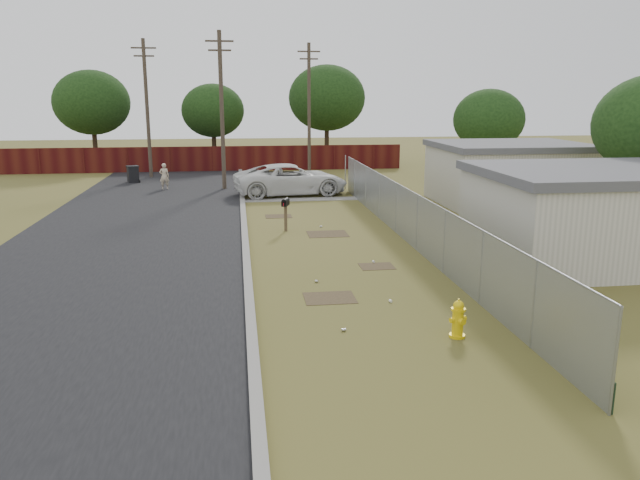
{
  "coord_description": "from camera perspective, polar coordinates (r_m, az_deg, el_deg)",
  "views": [
    {
      "loc": [
        -3.22,
        -21.15,
        5.46
      ],
      "look_at": [
        -0.76,
        -2.66,
        1.1
      ],
      "focal_mm": 35.0,
      "sensor_mm": 36.0,
      "label": 1
    }
  ],
  "objects": [
    {
      "name": "fire_hydrant",
      "position": [
        14.75,
        12.51,
        -7.1
      ],
      "size": [
        0.46,
        0.46,
        0.92
      ],
      "color": "yellow",
      "rests_on": "ground"
    },
    {
      "name": "chainlink_fence",
      "position": [
        23.53,
        8.21,
        1.59
      ],
      "size": [
        0.1,
        27.06,
        2.02
      ],
      "color": "gray",
      "rests_on": "ground"
    },
    {
      "name": "houses",
      "position": [
        27.78,
        20.28,
        4.27
      ],
      "size": [
        9.3,
        17.24,
        3.1
      ],
      "color": "beige",
      "rests_on": "ground"
    },
    {
      "name": "street",
      "position": [
        29.91,
        -14.25,
        2.26
      ],
      "size": [
        15.1,
        60.0,
        0.12
      ],
      "color": "black",
      "rests_on": "ground"
    },
    {
      "name": "pedestrian",
      "position": [
        37.95,
        -14.05,
        5.67
      ],
      "size": [
        0.58,
        0.4,
        1.54
      ],
      "primitive_type": "imported",
      "rotation": [
        0.0,
        0.0,
        3.2
      ],
      "color": "beige",
      "rests_on": "ground"
    },
    {
      "name": "pickup_truck",
      "position": [
        34.77,
        -2.68,
        5.55
      ],
      "size": [
        6.61,
        3.8,
        1.74
      ],
      "primitive_type": "imported",
      "rotation": [
        0.0,
        0.0,
        1.72
      ],
      "color": "silver",
      "rests_on": "ground"
    },
    {
      "name": "privacy_fence",
      "position": [
        46.46,
        -11.06,
        7.28
      ],
      "size": [
        30.0,
        0.12,
        1.8
      ],
      "primitive_type": "cube",
      "color": "#47150F",
      "rests_on": "ground"
    },
    {
      "name": "ground",
      "position": [
        22.08,
        1.04,
        -1.16
      ],
      "size": [
        120.0,
        120.0,
        0.0
      ],
      "primitive_type": "plane",
      "color": "brown",
      "rests_on": "ground"
    },
    {
      "name": "mailbox",
      "position": [
        25.37,
        -3.17,
        3.19
      ],
      "size": [
        0.38,
        0.59,
        1.37
      ],
      "color": "brown",
      "rests_on": "ground"
    },
    {
      "name": "scattered_litter",
      "position": [
        19.46,
        2.47,
        -3.03
      ],
      "size": [
        2.26,
        11.9,
        0.07
      ],
      "color": "silver",
      "rests_on": "ground"
    },
    {
      "name": "horizon_trees",
      "position": [
        44.9,
        -2.44,
        12.08
      ],
      "size": [
        33.32,
        31.94,
        7.78
      ],
      "color": "#342617",
      "rests_on": "ground"
    },
    {
      "name": "utility_poles",
      "position": [
        41.82,
        -8.37,
        11.97
      ],
      "size": [
        12.6,
        8.24,
        9.0
      ],
      "color": "#46392E",
      "rests_on": "ground"
    },
    {
      "name": "trash_bin",
      "position": [
        41.45,
        -16.73,
        5.8
      ],
      "size": [
        0.92,
        0.9,
        1.07
      ],
      "color": "black",
      "rests_on": "ground"
    }
  ]
}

